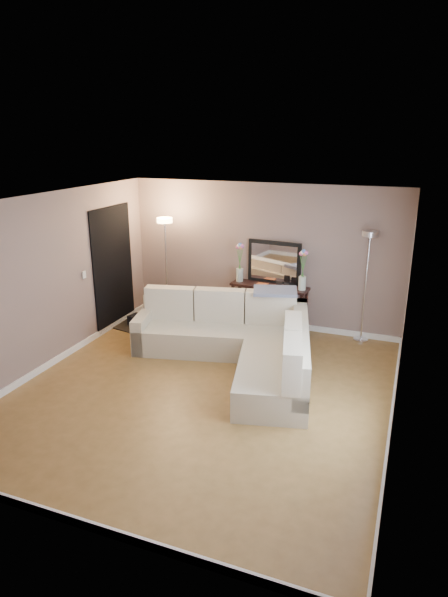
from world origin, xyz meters
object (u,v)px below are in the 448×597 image
(floor_lamp_unlit, at_px, (368,265))
(console_table, at_px, (264,304))
(sectional_sofa, at_px, (240,341))
(floor_lamp_lit, at_px, (166,250))

(floor_lamp_unlit, bearing_deg, console_table, -176.17)
(sectional_sofa, xyz_separation_m, console_table, (-0.04, 1.44, 0.12))
(floor_lamp_lit, xyz_separation_m, floor_lamp_unlit, (3.53, 0.36, -0.04))
(sectional_sofa, distance_m, floor_lamp_lit, 2.44)
(sectional_sofa, height_order, console_table, sectional_sofa)
(console_table, relative_size, floor_lamp_lit, 0.72)
(console_table, xyz_separation_m, floor_lamp_lit, (-1.82, -0.24, 0.91))
(floor_lamp_lit, distance_m, floor_lamp_unlit, 3.55)
(console_table, bearing_deg, sectional_sofa, -88.22)
(console_table, height_order, floor_lamp_lit, floor_lamp_lit)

